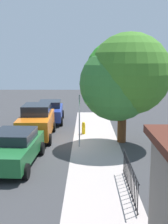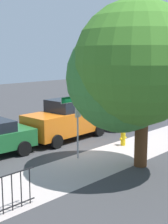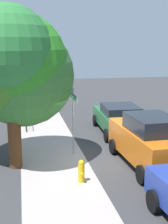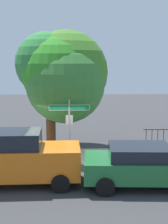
# 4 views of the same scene
# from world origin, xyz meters

# --- Properties ---
(ground_plane) EXTENTS (60.00, 60.00, 0.00)m
(ground_plane) POSITION_xyz_m (0.00, 0.00, 0.00)
(ground_plane) COLOR #38383A
(sidewalk_strip) EXTENTS (24.00, 2.60, 0.00)m
(sidewalk_strip) POSITION_xyz_m (2.00, 1.30, 0.00)
(sidewalk_strip) COLOR #B0A29D
(sidewalk_strip) RESTS_ON ground_plane
(street_sign) EXTENTS (1.78, 0.07, 2.82)m
(street_sign) POSITION_xyz_m (0.54, 0.40, 2.01)
(street_sign) COLOR #9EA0A5
(street_sign) RESTS_ON ground_plane
(shade_tree) EXTENTS (4.71, 4.79, 6.07)m
(shade_tree) POSITION_xyz_m (0.13, 2.73, 3.82)
(shade_tree) COLOR #58331B
(shade_tree) RESTS_ON ground_plane
(car_blue) EXTENTS (4.24, 2.17, 1.57)m
(car_blue) POSITION_xyz_m (-6.01, -1.97, 0.81)
(car_blue) COLOR #243B9B
(car_blue) RESTS_ON ground_plane
(car_orange) EXTENTS (4.49, 2.09, 2.00)m
(car_orange) POSITION_xyz_m (-1.32, -2.19, 1.00)
(car_orange) COLOR orange
(car_orange) RESTS_ON ground_plane
(car_green) EXTENTS (4.60, 2.36, 1.50)m
(car_green) POSITION_xyz_m (3.31, -2.49, 0.79)
(car_green) COLOR #206531
(car_green) RESTS_ON ground_plane
(iron_fence) EXTENTS (3.56, 0.04, 1.07)m
(iron_fence) POSITION_xyz_m (6.04, 2.30, 0.55)
(iron_fence) COLOR black
(iron_fence) RESTS_ON ground_plane
(fire_hydrant) EXTENTS (0.42, 0.22, 0.78)m
(fire_hydrant) POSITION_xyz_m (-2.27, 0.60, 0.38)
(fire_hydrant) COLOR yellow
(fire_hydrant) RESTS_ON ground_plane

